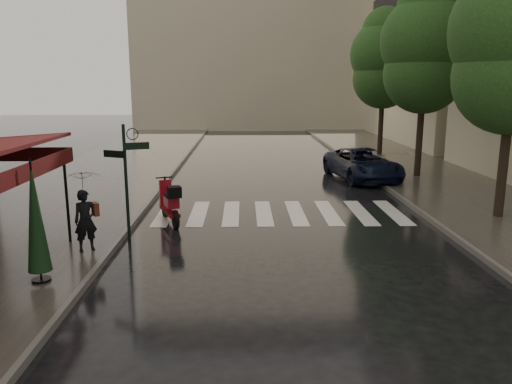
{
  "coord_description": "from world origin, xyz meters",
  "views": [
    {
      "loc": [
        1.81,
        -9.59,
        4.06
      ],
      "look_at": [
        2.12,
        2.75,
        1.4
      ],
      "focal_mm": 35.0,
      "sensor_mm": 36.0,
      "label": 1
    }
  ],
  "objects_px": {
    "pedestrian_with_umbrella": "(83,187)",
    "scooter": "(170,204)",
    "parked_car": "(363,164)",
    "parasol_back": "(35,217)"
  },
  "relations": [
    {
      "from": "pedestrian_with_umbrella",
      "to": "scooter",
      "type": "height_order",
      "value": "pedestrian_with_umbrella"
    },
    {
      "from": "pedestrian_with_umbrella",
      "to": "parasol_back",
      "type": "height_order",
      "value": "parasol_back"
    },
    {
      "from": "pedestrian_with_umbrella",
      "to": "parasol_back",
      "type": "relative_size",
      "value": 0.94
    },
    {
      "from": "pedestrian_with_umbrella",
      "to": "parked_car",
      "type": "relative_size",
      "value": 0.49
    },
    {
      "from": "scooter",
      "to": "parasol_back",
      "type": "height_order",
      "value": "parasol_back"
    },
    {
      "from": "pedestrian_with_umbrella",
      "to": "scooter",
      "type": "bearing_deg",
      "value": 28.2
    },
    {
      "from": "pedestrian_with_umbrella",
      "to": "parked_car",
      "type": "bearing_deg",
      "value": 15.16
    },
    {
      "from": "pedestrian_with_umbrella",
      "to": "scooter",
      "type": "distance_m",
      "value": 3.43
    },
    {
      "from": "pedestrian_with_umbrella",
      "to": "parked_car",
      "type": "height_order",
      "value": "pedestrian_with_umbrella"
    },
    {
      "from": "scooter",
      "to": "parked_car",
      "type": "height_order",
      "value": "parked_car"
    }
  ]
}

